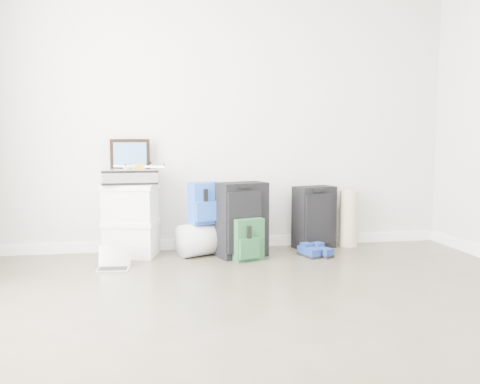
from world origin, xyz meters
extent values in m
plane|color=#3D382C|center=(0.00, 0.00, 0.00)|extent=(5.00, 5.00, 0.00)
cube|color=beige|center=(0.00, 2.50, 1.35)|extent=(4.50, 0.02, 2.70)
cube|color=white|center=(0.00, 2.49, 0.05)|extent=(4.50, 0.02, 0.10)
cube|color=silver|center=(-0.97, 2.28, 0.15)|extent=(0.53, 0.46, 0.30)
cube|color=silver|center=(-0.97, 2.28, 0.32)|extent=(0.56, 0.49, 0.05)
cube|color=silver|center=(-0.97, 2.28, 0.49)|extent=(0.53, 0.46, 0.30)
cube|color=silver|center=(-0.97, 2.28, 0.66)|extent=(0.56, 0.49, 0.05)
cube|color=#B2B2B7|center=(-0.97, 2.28, 0.75)|extent=(0.51, 0.38, 0.14)
cube|color=black|center=(-0.97, 2.38, 0.96)|extent=(0.37, 0.04, 0.28)
cube|color=#245D92|center=(-0.97, 2.37, 0.96)|extent=(0.31, 0.02, 0.21)
cube|color=gold|center=(-0.89, 2.26, 0.85)|extent=(0.12, 0.12, 0.05)
cube|color=white|center=(-0.83, 2.38, 0.85)|extent=(0.13, 0.25, 0.02)
cube|color=white|center=(-1.01, 2.32, 0.85)|extent=(0.25, 0.13, 0.02)
cube|color=white|center=(-0.95, 2.14, 0.85)|extent=(0.13, 0.25, 0.02)
cube|color=white|center=(-0.77, 2.20, 0.85)|extent=(0.25, 0.13, 0.02)
cylinder|color=gray|center=(-0.29, 2.20, 0.15)|extent=(0.58, 0.48, 0.31)
cube|color=#1937A7|center=(-0.29, 2.18, 0.50)|extent=(0.32, 0.25, 0.39)
cube|color=#1937A7|center=(-0.29, 2.09, 0.44)|extent=(0.21, 0.12, 0.18)
cube|color=black|center=(0.05, 2.09, 0.35)|extent=(0.51, 0.39, 0.70)
cube|color=black|center=(0.05, 1.94, 0.35)|extent=(0.33, 0.14, 0.56)
cube|color=black|center=(0.05, 1.95, 0.67)|extent=(0.14, 0.07, 0.03)
cube|color=#163E24|center=(0.07, 1.93, 0.19)|extent=(0.31, 0.24, 0.38)
cube|color=#163E24|center=(0.07, 1.84, 0.13)|extent=(0.21, 0.12, 0.18)
cube|color=black|center=(0.84, 2.33, 0.31)|extent=(0.45, 0.34, 0.63)
cube|color=black|center=(0.84, 2.19, 0.31)|extent=(0.29, 0.12, 0.50)
cube|color=black|center=(0.84, 2.20, 0.60)|extent=(0.14, 0.07, 0.03)
cube|color=black|center=(0.67, 1.96, 0.01)|extent=(0.17, 0.28, 0.02)
cube|color=navy|center=(0.67, 1.96, 0.06)|extent=(0.16, 0.27, 0.06)
cube|color=black|center=(0.78, 1.96, 0.01)|extent=(0.21, 0.28, 0.02)
cube|color=navy|center=(0.78, 1.96, 0.06)|extent=(0.20, 0.27, 0.06)
cylinder|color=gray|center=(1.21, 2.35, 0.29)|extent=(0.19, 0.19, 0.58)
cube|color=#BDBDC1|center=(-1.11, 1.77, 0.01)|extent=(0.28, 0.21, 0.01)
cube|color=black|center=(-1.11, 1.77, 0.01)|extent=(0.24, 0.14, 0.00)
cube|color=black|center=(-1.10, 1.86, 0.10)|extent=(0.27, 0.03, 0.18)
camera|label=1|loc=(-0.78, -2.54, 1.10)|focal=38.00mm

